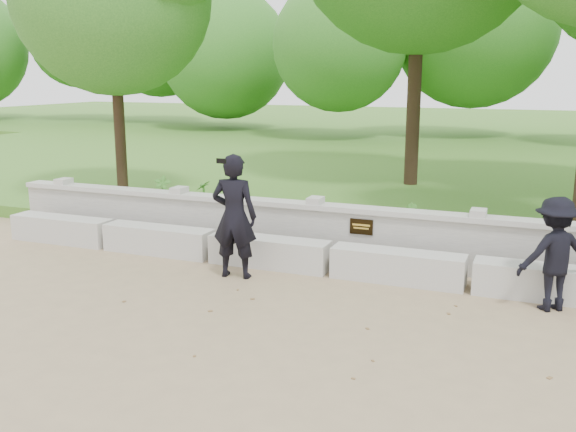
# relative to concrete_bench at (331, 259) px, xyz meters

# --- Properties ---
(ground) EXTENTS (80.00, 80.00, 0.00)m
(ground) POSITION_rel_concrete_bench_xyz_m (-0.00, -1.90, -0.22)
(ground) COLOR #97815D
(ground) RESTS_ON ground
(lawn) EXTENTS (40.00, 22.00, 0.25)m
(lawn) POSITION_rel_concrete_bench_xyz_m (-0.00, 12.10, -0.10)
(lawn) COLOR #3F6D22
(lawn) RESTS_ON ground
(concrete_bench) EXTENTS (11.90, 0.45, 0.45)m
(concrete_bench) POSITION_rel_concrete_bench_xyz_m (0.00, 0.00, 0.00)
(concrete_bench) COLOR beige
(concrete_bench) RESTS_ON ground
(parapet_wall) EXTENTS (12.50, 0.35, 0.90)m
(parapet_wall) POSITION_rel_concrete_bench_xyz_m (0.00, 0.70, 0.24)
(parapet_wall) COLOR #B9B6AF
(parapet_wall) RESTS_ON ground
(man_main) EXTENTS (0.72, 0.64, 1.82)m
(man_main) POSITION_rel_concrete_bench_xyz_m (-1.26, -0.66, 0.68)
(man_main) COLOR black
(man_main) RESTS_ON ground
(visitor_mid) EXTENTS (1.08, 0.96, 1.45)m
(visitor_mid) POSITION_rel_concrete_bench_xyz_m (3.03, -0.37, 0.50)
(visitor_mid) COLOR black
(visitor_mid) RESTS_ON ground
(shrub_a) EXTENTS (0.41, 0.36, 0.66)m
(shrub_a) POSITION_rel_concrete_bench_xyz_m (-4.27, 2.15, 0.36)
(shrub_a) COLOR #3F7B2A
(shrub_a) RESTS_ON lawn
(shrub_b) EXTENTS (0.35, 0.38, 0.54)m
(shrub_b) POSITION_rel_concrete_bench_xyz_m (0.80, 1.76, 0.30)
(shrub_b) COLOR #3F7B2A
(shrub_b) RESTS_ON lawn
(shrub_d) EXTENTS (0.35, 0.38, 0.61)m
(shrub_d) POSITION_rel_concrete_bench_xyz_m (-3.35, 2.18, 0.33)
(shrub_d) COLOR #3F7B2A
(shrub_d) RESTS_ON lawn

